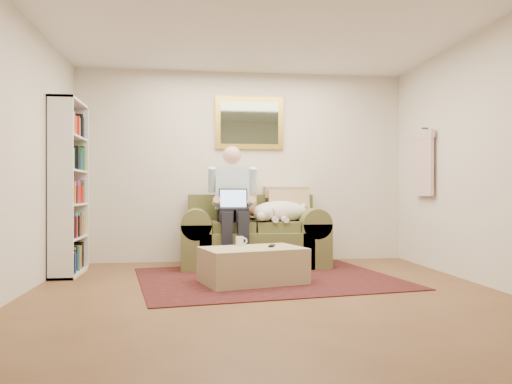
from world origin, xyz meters
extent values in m
cube|color=brown|center=(0.00, 0.00, 0.00)|extent=(4.50, 5.00, 0.01)
cube|color=white|center=(0.00, 0.00, 2.60)|extent=(4.50, 5.00, 0.01)
cube|color=beige|center=(0.00, 2.50, 1.30)|extent=(4.50, 0.01, 2.60)
cube|color=beige|center=(-2.25, 0.00, 1.30)|extent=(0.01, 5.00, 2.60)
cube|color=beige|center=(2.25, 0.00, 1.30)|extent=(0.01, 5.00, 2.60)
cube|color=black|center=(0.13, 1.06, 0.01)|extent=(3.04, 2.59, 0.01)
cube|color=brown|center=(0.09, 1.97, 0.23)|extent=(1.39, 0.89, 0.45)
cube|color=brown|center=(0.09, 2.35, 0.68)|extent=(1.68, 0.19, 0.46)
cube|color=brown|center=(-0.64, 1.97, 0.28)|extent=(0.37, 0.89, 0.92)
cube|color=brown|center=(0.82, 1.97, 0.28)|extent=(0.37, 0.89, 0.92)
cube|color=brown|center=(-0.19, 1.91, 0.52)|extent=(0.53, 0.60, 0.13)
cube|color=brown|center=(0.36, 1.91, 0.52)|extent=(0.53, 0.60, 0.13)
cube|color=black|center=(-0.19, 1.71, 0.75)|extent=(0.35, 0.25, 0.02)
cube|color=black|center=(-0.19, 1.83, 0.87)|extent=(0.35, 0.07, 0.25)
cube|color=#99BFF2|center=(-0.19, 1.82, 0.87)|extent=(0.32, 0.05, 0.21)
cube|color=#C9B986|center=(-0.06, 0.80, 0.19)|extent=(1.16, 0.91, 0.37)
cylinder|color=white|center=(-0.18, 1.01, 0.42)|extent=(0.08, 0.08, 0.10)
cube|color=black|center=(0.15, 0.86, 0.38)|extent=(0.10, 0.16, 0.02)
cube|color=gold|center=(0.09, 2.48, 1.90)|extent=(0.94, 0.04, 0.72)
cube|color=gray|center=(0.09, 2.46, 1.90)|extent=(0.80, 0.01, 0.58)
camera|label=1|loc=(-0.67, -4.35, 0.96)|focal=35.00mm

